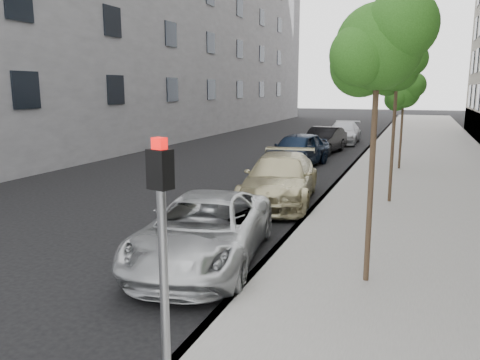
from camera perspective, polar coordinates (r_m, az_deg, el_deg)
The scene contains 12 objects.
ground at distance 8.60m, azimuth -8.52°, elevation -13.46°, with size 160.00×160.00×0.00m, color black.
sidewalk at distance 30.97m, azimuth 21.59°, elevation 3.83°, with size 6.40×72.00×0.14m, color gray.
curb at distance 31.09m, azimuth 15.83°, elevation 4.21°, with size 0.15×72.00×0.14m, color #9E9B93.
tree_near at distance 8.33m, azimuth 16.72°, elevation 15.31°, with size 1.76×1.56×4.97m.
tree_mid at distance 14.80m, azimuth 18.74°, elevation 12.59°, with size 1.61×1.41×4.76m.
tree_far at distance 21.29m, azimuth 19.42°, elevation 10.06°, with size 1.70×1.50×4.11m.
signal_pole at distance 5.11m, azimuth -9.43°, elevation -7.05°, with size 0.28×0.24×2.92m.
minivan at distance 9.74m, azimuth -4.44°, elevation -6.07°, with size 2.27×4.93×1.37m, color #B9BCBE.
suv at distance 14.88m, azimuth 4.92°, elevation 0.18°, with size 2.11×5.18×1.50m, color tan.
sedan_blue at distance 21.80m, azimuth 7.05°, elevation 3.69°, with size 1.86×4.63×1.58m, color black.
sedan_black at distance 26.71m, azimuth 10.14°, elevation 4.80°, with size 1.53×4.38×1.44m, color black.
sedan_rear at distance 31.79m, azimuth 12.50°, elevation 5.66°, with size 1.98×4.87×1.41m, color #B4B5BD.
Camera 1 is at (3.93, -6.78, 3.55)m, focal length 35.00 mm.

